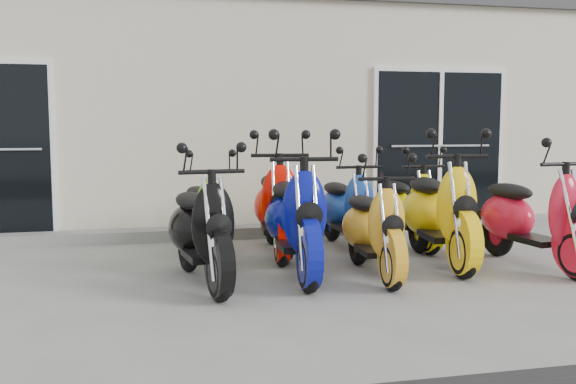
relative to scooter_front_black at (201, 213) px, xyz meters
name	(u,v)px	position (x,y,z in m)	size (l,w,h in m)	color
ground	(301,269)	(1.07, 0.44, -0.68)	(80.00, 80.00, 0.00)	gray
building	(232,119)	(1.07, 5.64, 0.92)	(14.00, 6.00, 3.20)	beige
roof_cap	(231,24)	(1.07, 5.64, 2.60)	(14.20, 6.20, 0.16)	#3F3F42
front_step	(265,231)	(1.07, 2.46, -0.61)	(14.00, 0.40, 0.15)	gray
door_left	(10,144)	(-2.13, 2.61, 0.58)	(1.07, 0.08, 2.22)	black
door_right	(439,141)	(3.67, 2.61, 0.58)	(2.02, 0.08, 2.22)	black
scooter_front_black	(201,213)	(0.00, 0.00, 0.00)	(0.67, 1.85, 1.37)	black
scooter_front_blue	(295,203)	(0.95, 0.17, 0.06)	(0.73, 2.00, 1.48)	#081088
scooter_front_orange_a	(373,214)	(1.69, -0.04, -0.06)	(0.62, 1.70, 1.25)	gold
scooter_front_orange_b	(440,196)	(2.58, 0.34, 0.06)	(0.73, 2.00, 1.48)	yellow
scooter_front_red	(534,202)	(3.49, -0.01, 0.01)	(0.68, 1.88, 1.39)	red
scooter_back_green	(204,202)	(0.16, 1.40, -0.06)	(0.61, 1.68, 1.24)	#6AE609
scooter_back_red	(276,192)	(0.98, 1.25, 0.05)	(0.72, 1.97, 1.46)	#E30C00
scooter_back_blue	(347,197)	(1.88, 1.38, -0.05)	(0.62, 1.72, 1.27)	navy
scooter_back_yellow	(408,196)	(2.68, 1.39, -0.05)	(0.62, 1.71, 1.26)	#E5D601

